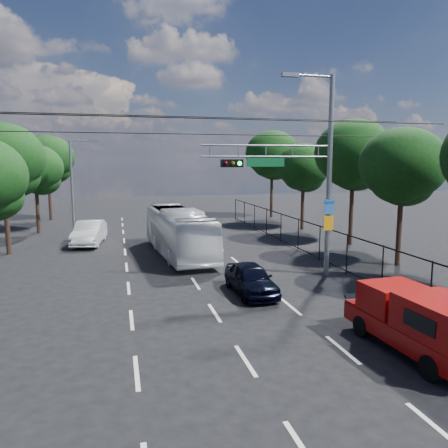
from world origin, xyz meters
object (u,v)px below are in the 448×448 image
object	(u,v)px
red_pickup	(420,321)
signal_mast	(306,168)
white_bus	(179,232)
white_van	(89,233)
navy_hatchback	(251,279)

from	to	relation	value
red_pickup	signal_mast	bearing A→B (deg)	88.17
white_bus	white_van	distance (m)	7.16
signal_mast	red_pickup	xyz separation A→B (m)	(-0.28, -8.75, -4.25)
red_pickup	white_bus	distance (m)	15.99
signal_mast	red_pickup	distance (m)	9.73
red_pickup	navy_hatchback	bearing A→B (deg)	114.08
white_bus	white_van	size ratio (longest dim) A/B	2.10
navy_hatchback	white_bus	xyz separation A→B (m)	(-1.88, 8.50, 0.75)
white_van	white_bus	bearing A→B (deg)	-33.63
navy_hatchback	white_bus	world-z (taller)	white_bus
white_bus	red_pickup	bearing A→B (deg)	-76.87
red_pickup	navy_hatchback	distance (m)	7.37
signal_mast	navy_hatchback	xyz separation A→B (m)	(-3.28, -2.03, -4.60)
red_pickup	white_van	size ratio (longest dim) A/B	1.07
red_pickup	white_van	xyz separation A→B (m)	(-10.28, 19.88, -0.21)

